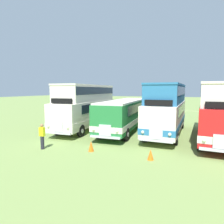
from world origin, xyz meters
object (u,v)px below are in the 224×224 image
bus_first_in_row (87,105)px  bus_second_in_row (126,113)px  cone_far_end (151,155)px  cone_mid_row (91,146)px  marshal_person (42,136)px  bus_fourth_in_row (217,109)px  bus_third_in_row (167,107)px

bus_first_in_row → bus_second_in_row: size_ratio=0.90×
bus_first_in_row → cone_far_end: size_ratio=16.98×
bus_first_in_row → bus_second_in_row: (3.98, 0.65, -0.71)m
cone_mid_row → marshal_person: bearing=-166.3°
bus_first_in_row → bus_second_in_row: 4.09m
bus_first_in_row → bus_fourth_in_row: 11.94m
bus_first_in_row → bus_fourth_in_row: size_ratio=0.94×
bus_second_in_row → cone_far_end: bus_second_in_row is taller
bus_second_in_row → marshal_person: 8.83m
bus_third_in_row → cone_far_end: (-0.00, -7.45, -2.16)m
bus_third_in_row → bus_fourth_in_row: same height
bus_first_in_row → marshal_person: (0.77, -7.53, -1.58)m
bus_first_in_row → bus_second_in_row: bearing=9.2°
bus_first_in_row → cone_mid_row: (4.05, -6.73, -2.13)m
bus_first_in_row → bus_third_in_row: size_ratio=1.00×
marshal_person → bus_fourth_in_row: bearing=34.0°
cone_far_end → bus_fourth_in_row: bearing=60.0°
bus_fourth_in_row → cone_far_end: size_ratio=18.13×
bus_second_in_row → marshal_person: bus_second_in_row is taller
bus_fourth_in_row → marshal_person: size_ratio=6.43×
bus_first_in_row → bus_fourth_in_row: same height
bus_fourth_in_row → bus_second_in_row: bearing=175.4°
cone_far_end → marshal_person: marshal_person is taller
cone_mid_row → bus_third_in_row: bearing=61.8°
bus_first_in_row → cone_far_end: bearing=-40.8°
bus_second_in_row → marshal_person: (-3.21, -8.18, -0.87)m
bus_second_in_row → bus_fourth_in_row: bus_fourth_in_row is taller
bus_third_in_row → bus_fourth_in_row: (3.98, -0.56, 0.00)m
bus_fourth_in_row → marshal_person: 13.56m
bus_third_in_row → marshal_person: size_ratio=6.02×
bus_fourth_in_row → marshal_person: bearing=-146.0°
bus_fourth_in_row → cone_far_end: bus_fourth_in_row is taller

